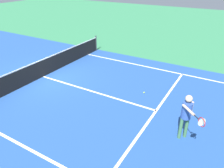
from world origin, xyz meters
name	(u,v)px	position (x,y,z in m)	size (l,w,h in m)	color
ground_plane	(43,77)	(0.00, 0.00, 0.00)	(60.00, 60.00, 0.00)	#337F51
court_surface_inbounds	(43,77)	(0.00, 0.00, 0.00)	(10.62, 24.40, 0.00)	#234C93
line_sideline_right	(174,72)	(4.11, -5.95, 0.00)	(0.10, 11.89, 0.01)	white
line_service_near	(156,111)	(0.00, -6.40, 0.00)	(8.22, 0.10, 0.01)	white
line_center_service	(92,91)	(0.00, -3.20, 0.00)	(0.10, 6.40, 0.01)	white
net	(42,68)	(0.00, 0.00, 0.49)	(10.28, 0.09, 1.07)	#33383D
player_near	(187,113)	(-1.09, -7.72, 1.03)	(1.01, 0.82, 1.65)	#3F7247
tennis_ball_mid_court	(144,93)	(1.09, -5.40, 0.03)	(0.07, 0.07, 0.07)	#CCE033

